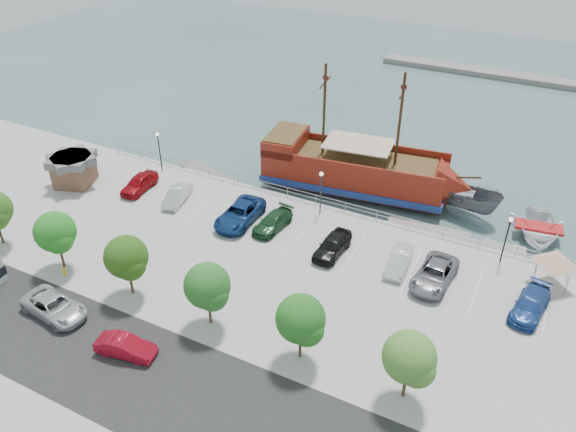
% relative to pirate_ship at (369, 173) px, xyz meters
% --- Properties ---
extents(ground, '(160.00, 160.00, 0.00)m').
position_rel_pirate_ship_xyz_m(ground, '(-2.10, -13.59, -2.22)').
color(ground, '#3D5958').
extents(street, '(100.00, 8.00, 0.04)m').
position_rel_pirate_ship_xyz_m(street, '(-2.10, -29.59, -1.21)').
color(street, black).
rests_on(street, land_slab).
extents(sidewalk, '(100.00, 4.00, 0.05)m').
position_rel_pirate_ship_xyz_m(sidewalk, '(-2.10, -23.59, -1.20)').
color(sidewalk, '#A2A098').
rests_on(sidewalk, land_slab).
extents(seawall_railing, '(50.00, 0.06, 1.00)m').
position_rel_pirate_ship_xyz_m(seawall_railing, '(-2.10, -5.79, -0.69)').
color(seawall_railing, gray).
rests_on(seawall_railing, land_slab).
extents(far_shore, '(40.00, 3.00, 0.80)m').
position_rel_pirate_ship_xyz_m(far_shore, '(7.90, 41.41, -1.82)').
color(far_shore, gray).
rests_on(far_shore, ground).
extents(pirate_ship, '(21.25, 8.17, 13.25)m').
position_rel_pirate_ship_xyz_m(pirate_ship, '(0.00, 0.00, 0.00)').
color(pirate_ship, maroon).
rests_on(pirate_ship, ground).
extents(patrol_boat, '(7.74, 4.27, 2.83)m').
position_rel_pirate_ship_xyz_m(patrol_boat, '(9.18, 0.53, -0.80)').
color(patrol_boat, '#525559').
rests_on(patrol_boat, ground).
extents(speedboat, '(5.88, 7.54, 1.43)m').
position_rel_pirate_ship_xyz_m(speedboat, '(16.11, -0.50, -1.50)').
color(speedboat, white).
rests_on(speedboat, ground).
extents(dock_west, '(7.32, 3.87, 0.40)m').
position_rel_pirate_ship_xyz_m(dock_west, '(-16.15, -4.39, -2.02)').
color(dock_west, gray).
rests_on(dock_west, ground).
extents(dock_mid, '(7.47, 2.57, 0.42)m').
position_rel_pirate_ship_xyz_m(dock_mid, '(7.29, -4.39, -2.01)').
color(dock_mid, gray).
rests_on(dock_mid, ground).
extents(dock_east, '(6.58, 2.75, 0.36)m').
position_rel_pirate_ship_xyz_m(dock_east, '(12.52, -4.39, -2.04)').
color(dock_east, gray).
rests_on(dock_east, ground).
extents(shed, '(4.73, 4.73, 3.06)m').
position_rel_pirate_ship_xyz_m(shed, '(-26.04, -13.15, 0.41)').
color(shed, brown).
rests_on(shed, land_slab).
extents(canopy_tent, '(3.80, 3.80, 3.10)m').
position_rel_pirate_ship_xyz_m(canopy_tent, '(17.71, -8.12, 1.48)').
color(canopy_tent, slate).
rests_on(canopy_tent, land_slab).
extents(street_van, '(5.51, 3.02, 1.46)m').
position_rel_pirate_ship_xyz_m(street_van, '(-13.50, -27.92, -0.49)').
color(street_van, '#B0B1B2').
rests_on(street_van, street).
extents(street_sedan, '(4.27, 2.14, 1.34)m').
position_rel_pirate_ship_xyz_m(street_sedan, '(-6.41, -28.58, -0.55)').
color(street_sedan, '#A90D20').
rests_on(street_sedan, street).
extents(fire_hydrant, '(0.26, 0.26, 0.75)m').
position_rel_pirate_ship_xyz_m(fire_hydrant, '(-16.22, -24.39, -0.81)').
color(fire_hydrant, yellow).
rests_on(fire_hydrant, sidewalk).
extents(lamp_post_left, '(0.36, 0.36, 4.28)m').
position_rel_pirate_ship_xyz_m(lamp_post_left, '(-20.10, -7.09, 1.72)').
color(lamp_post_left, black).
rests_on(lamp_post_left, land_slab).
extents(lamp_post_mid, '(0.36, 0.36, 4.28)m').
position_rel_pirate_ship_xyz_m(lamp_post_mid, '(-2.10, -7.09, 1.72)').
color(lamp_post_mid, black).
rests_on(lamp_post_mid, land_slab).
extents(lamp_post_right, '(0.36, 0.36, 4.28)m').
position_rel_pirate_ship_xyz_m(lamp_post_right, '(13.90, -7.09, 1.72)').
color(lamp_post_right, black).
rests_on(lamp_post_right, land_slab).
extents(tree_b, '(3.30, 3.20, 5.00)m').
position_rel_pirate_ship_xyz_m(tree_b, '(-16.95, -23.66, 2.08)').
color(tree_b, '#473321').
rests_on(tree_b, sidewalk).
extents(tree_c, '(3.30, 3.20, 5.00)m').
position_rel_pirate_ship_xyz_m(tree_c, '(-9.95, -23.66, 2.08)').
color(tree_c, '#473321').
rests_on(tree_c, sidewalk).
extents(tree_d, '(3.30, 3.20, 5.00)m').
position_rel_pirate_ship_xyz_m(tree_d, '(-2.95, -23.66, 2.08)').
color(tree_d, '#473321').
rests_on(tree_d, sidewalk).
extents(tree_e, '(3.30, 3.20, 5.00)m').
position_rel_pirate_ship_xyz_m(tree_e, '(4.05, -23.66, 2.08)').
color(tree_e, '#473321').
rests_on(tree_e, sidewalk).
extents(tree_f, '(3.30, 3.20, 5.00)m').
position_rel_pirate_ship_xyz_m(tree_f, '(11.05, -23.66, 2.08)').
color(tree_f, '#473321').
rests_on(tree_f, sidewalk).
extents(parked_car_a, '(2.16, 4.69, 1.56)m').
position_rel_pirate_ship_xyz_m(parked_car_a, '(-19.55, -11.27, -0.44)').
color(parked_car_a, maroon).
rests_on(parked_car_a, land_slab).
extents(parked_car_b, '(2.24, 4.36, 1.37)m').
position_rel_pirate_ship_xyz_m(parked_car_b, '(-14.95, -11.40, -0.53)').
color(parked_car_b, silver).
rests_on(parked_car_b, land_slab).
extents(parked_car_c, '(2.93, 6.02, 1.65)m').
position_rel_pirate_ship_xyz_m(parked_car_c, '(-7.91, -11.64, -0.39)').
color(parked_car_c, navy).
rests_on(parked_car_c, land_slab).
extents(parked_car_d, '(2.35, 4.78, 1.34)m').
position_rel_pirate_ship_xyz_m(parked_car_d, '(-4.80, -11.23, -0.55)').
color(parked_car_d, '#1C4725').
rests_on(parked_car_d, land_slab).
extents(parked_car_e, '(2.11, 4.75, 1.59)m').
position_rel_pirate_ship_xyz_m(parked_car_e, '(1.30, -12.19, -0.42)').
color(parked_car_e, black).
rests_on(parked_car_e, land_slab).
extents(parked_car_f, '(1.75, 4.38, 1.42)m').
position_rel_pirate_ship_xyz_m(parked_car_f, '(6.77, -11.56, -0.51)').
color(parked_car_f, white).
rests_on(parked_car_f, land_slab).
extents(parked_car_g, '(2.97, 5.71, 1.54)m').
position_rel_pirate_ship_xyz_m(parked_car_g, '(9.73, -12.10, -0.45)').
color(parked_car_g, slate).
rests_on(parked_car_g, land_slab).
extents(parked_car_h, '(2.77, 5.16, 1.42)m').
position_rel_pirate_ship_xyz_m(parked_car_h, '(16.73, -12.32, -0.51)').
color(parked_car_h, navy).
rests_on(parked_car_h, land_slab).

